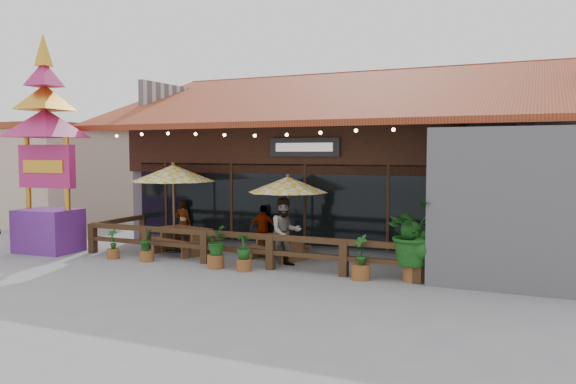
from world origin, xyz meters
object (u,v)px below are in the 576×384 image
at_px(umbrella_right, 288,185).
at_px(picnic_table_right, 279,244).
at_px(picnic_table_left, 185,236).
at_px(thai_sign_tower, 46,129).
at_px(tropical_plant, 414,234).
at_px(umbrella_left, 173,174).

height_order(umbrella_right, picnic_table_right, umbrella_right).
relative_size(picnic_table_left, thai_sign_tower, 0.27).
bearing_deg(thai_sign_tower, tropical_plant, 3.03).
bearing_deg(umbrella_right, umbrella_left, -176.21).
relative_size(umbrella_right, tropical_plant, 1.44).
relative_size(thai_sign_tower, tropical_plant, 3.64).
bearing_deg(umbrella_left, thai_sign_tower, -155.87).
bearing_deg(picnic_table_left, picnic_table_right, 5.35).
height_order(umbrella_left, picnic_table_right, umbrella_left).
relative_size(umbrella_right, picnic_table_right, 1.67).
bearing_deg(picnic_table_left, umbrella_left, 169.35).
xyz_separation_m(thai_sign_tower, tropical_plant, (11.03, 0.58, -2.64)).
distance_m(thai_sign_tower, tropical_plant, 11.36).
xyz_separation_m(umbrella_left, thai_sign_tower, (-3.51, -1.57, 1.35)).
xyz_separation_m(umbrella_right, picnic_table_left, (-3.24, -0.33, -1.60)).
relative_size(picnic_table_left, picnic_table_right, 1.16).
distance_m(umbrella_left, thai_sign_tower, 4.07).
distance_m(picnic_table_left, tropical_plant, 7.14).
bearing_deg(picnic_table_left, tropical_plant, -7.25).
relative_size(picnic_table_right, tropical_plant, 0.86).
bearing_deg(umbrella_right, picnic_table_right, -167.60).
relative_size(umbrella_left, umbrella_right, 1.20).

